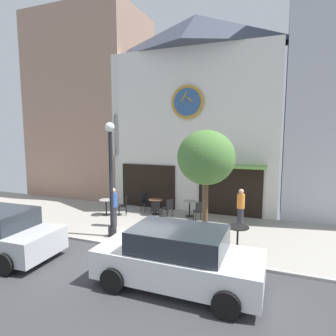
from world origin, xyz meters
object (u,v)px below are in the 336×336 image
Objects in this scene: cafe_chair_facing_street at (124,204)px; pedestrian_blue at (114,207)px; cafe_table_near_door at (156,204)px; cafe_table_center_right at (238,232)px; street_tree at (206,158)px; cafe_chair_mid_row at (199,210)px; cafe_table_center_left at (190,206)px; street_lamp at (111,180)px; cafe_chair_facing_wall at (168,207)px; pedestrian_orange at (241,208)px; cafe_chair_corner at (145,201)px; cafe_table_center at (106,205)px; cafe_chair_by_entrance at (156,209)px; parked_car_white at (178,258)px.

cafe_chair_facing_street is 1.73m from pedestrian_blue.
cafe_table_near_door is 0.99× the size of cafe_table_center_right.
cafe_chair_mid_row is at bearing 109.10° from street_tree.
cafe_table_center_left is (1.64, 0.30, -0.03)m from cafe_table_near_door.
cafe_chair_facing_wall is (1.16, 3.01, -1.70)m from street_lamp.
cafe_chair_facing_street is at bearing -178.78° from pedestrian_orange.
cafe_chair_mid_row is (2.63, 3.04, -1.70)m from street_lamp.
cafe_chair_facing_wall is 1.00× the size of cafe_chair_corner.
cafe_chair_corner is at bearing 154.43° from cafe_table_near_door.
cafe_table_near_door is at bearing 66.63° from pedestrian_blue.
cafe_chair_facing_street is 1.00× the size of cafe_chair_corner.
pedestrian_blue reaches higher than cafe_table_near_door.
cafe_table_near_door is at bearing -25.57° from cafe_chair_corner.
cafe_table_center is at bearing 165.17° from cafe_table_center_right.
pedestrian_orange is at bearing -6.73° from cafe_table_near_door.
street_tree reaches higher than cafe_chair_corner.
pedestrian_orange is (4.11, -0.49, 0.33)m from cafe_table_near_door.
pedestrian_orange is (1.86, -0.23, 0.33)m from cafe_chair_mid_row.
cafe_table_center is at bearing -167.77° from cafe_chair_facing_wall.
street_tree is at bearing -43.57° from cafe_table_near_door.
pedestrian_blue reaches higher than cafe_table_center_right.
cafe_table_center_left is 0.85× the size of cafe_chair_facing_wall.
cafe_table_near_door is 0.85× the size of cafe_chair_corner.
cafe_chair_facing_wall is at bearing 131.41° from street_tree.
cafe_chair_facing_wall is at bearing 176.73° from pedestrian_orange.
pedestrian_orange is at bearing -6.92° from cafe_chair_mid_row.
street_lamp is at bearing -119.19° from cafe_table_center_left.
pedestrian_orange is (5.51, 0.12, 0.33)m from cafe_chair_facing_street.
cafe_table_near_door is 0.85× the size of cafe_chair_facing_wall.
cafe_chair_corner is (-3.99, 3.43, -2.61)m from street_tree.
street_tree reaches higher than cafe_table_near_door.
street_lamp reaches higher than pedestrian_orange.
street_lamp is at bearing -83.91° from cafe_chair_corner.
cafe_chair_facing_street reaches higher than cafe_table_near_door.
pedestrian_blue is (-1.31, -1.50, 0.33)m from cafe_chair_by_entrance.
pedestrian_orange reaches higher than cafe_chair_corner.
cafe_table_center_right is (2.66, -2.97, 0.05)m from cafe_table_center_left.
pedestrian_blue is 5.44m from parked_car_white.
cafe_table_center_left is at bearing 115.19° from street_tree.
parked_car_white is (0.93, -5.50, 0.23)m from cafe_chair_mid_row.
cafe_table_center_left is 0.46× the size of pedestrian_orange.
cafe_table_center is at bearing 127.86° from street_lamp.
cafe_chair_facing_street is 0.54× the size of pedestrian_orange.
parked_car_white is at bearing -60.50° from cafe_chair_by_entrance.
cafe_table_center is at bearing -175.59° from cafe_chair_by_entrance.
cafe_chair_facing_wall is at bearing 12.23° from cafe_table_center.
pedestrian_blue is (-0.59, 1.06, -1.36)m from street_lamp.
cafe_table_center_right is 0.46× the size of pedestrian_orange.
pedestrian_orange reaches higher than cafe_chair_facing_wall.
cafe_chair_corner is 0.54× the size of pedestrian_orange.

